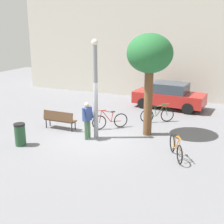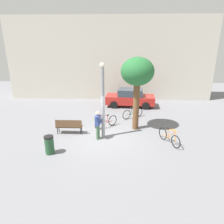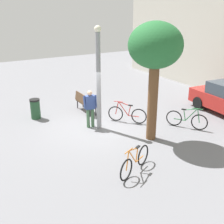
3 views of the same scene
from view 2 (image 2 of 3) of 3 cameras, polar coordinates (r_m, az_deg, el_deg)
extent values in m
plane|color=slate|center=(12.07, -3.01, -7.07)|extent=(36.00, 36.00, 0.00)
cube|color=beige|center=(20.45, -0.61, 14.91)|extent=(19.67, 2.00, 7.73)
cylinder|color=gray|center=(11.38, -2.62, 2.28)|extent=(0.20, 0.20, 4.06)
sphere|color=#F2EACC|center=(10.96, -2.79, 13.13)|extent=(0.28, 0.28, 0.28)
cylinder|color=#47704C|center=(11.79, -3.86, -5.47)|extent=(0.14, 0.14, 0.85)
cylinder|color=#47704C|center=(11.62, -4.16, -5.86)|extent=(0.14, 0.14, 0.85)
cube|color=#334784|center=(11.43, -4.09, -2.35)|extent=(0.30, 0.44, 0.60)
sphere|color=tan|center=(11.28, -4.14, -0.41)|extent=(0.22, 0.22, 0.22)
cylinder|color=#334784|center=(11.62, -3.48, -1.81)|extent=(0.24, 0.13, 0.55)
cylinder|color=#334784|center=(11.18, -4.25, -2.68)|extent=(0.24, 0.13, 0.55)
cube|color=#513823|center=(12.65, -11.99, -4.01)|extent=(1.60, 0.44, 0.06)
cube|color=#513823|center=(12.38, -12.27, -3.28)|extent=(1.60, 0.13, 0.44)
cylinder|color=black|center=(13.07, -14.82, -4.60)|extent=(0.05, 0.05, 0.42)
cylinder|color=black|center=(12.73, -8.59, -4.81)|extent=(0.05, 0.05, 0.42)
cylinder|color=black|center=(12.79, -15.23, -5.17)|extent=(0.05, 0.05, 0.42)
cylinder|color=black|center=(12.44, -8.86, -5.40)|extent=(0.05, 0.05, 0.42)
cylinder|color=brown|center=(12.76, 6.84, 1.52)|extent=(0.39, 0.39, 3.00)
ellipsoid|color=#266833|center=(12.29, 7.25, 11.37)|extent=(2.00, 2.00, 1.70)
torus|color=black|center=(15.32, 7.54, -0.04)|extent=(0.62, 0.43, 0.71)
torus|color=black|center=(14.69, 4.16, -0.75)|extent=(0.62, 0.43, 0.71)
cylinder|color=#338447|center=(15.01, 6.49, 0.76)|extent=(0.44, 0.30, 0.64)
cylinder|color=#338447|center=(14.91, 6.37, 1.58)|extent=(0.50, 0.35, 0.18)
cylinder|color=#338447|center=(14.88, 5.60, 0.31)|extent=(0.13, 0.10, 0.48)
cylinder|color=#338447|center=(14.84, 4.95, -0.68)|extent=(0.44, 0.30, 0.04)
cylinder|color=#338447|center=(15.19, 7.40, 0.93)|extent=(0.16, 0.12, 0.63)
cube|color=black|center=(14.76, 5.48, 1.25)|extent=(0.21, 0.18, 0.04)
cylinder|color=#338447|center=(15.06, 7.25, 2.02)|extent=(0.38, 0.27, 0.03)
torus|color=black|center=(11.25, 17.63, -8.04)|extent=(0.36, 0.66, 0.71)
torus|color=black|center=(12.00, 14.23, -5.96)|extent=(0.36, 0.66, 0.71)
cylinder|color=orange|center=(11.37, 16.58, -6.03)|extent=(0.25, 0.46, 0.64)
cylinder|color=orange|center=(11.31, 16.53, -4.86)|extent=(0.29, 0.54, 0.18)
cylinder|color=orange|center=(11.60, 15.65, -5.84)|extent=(0.09, 0.14, 0.48)
cylinder|color=orange|center=(11.84, 14.95, -6.52)|extent=(0.25, 0.47, 0.04)
cylinder|color=orange|center=(11.17, 17.55, -6.60)|extent=(0.10, 0.16, 0.63)
cube|color=black|center=(11.53, 15.62, -4.56)|extent=(0.16, 0.21, 0.04)
cylinder|color=orange|center=(11.09, 17.50, -5.02)|extent=(0.22, 0.41, 0.03)
torus|color=black|center=(12.95, -3.62, -3.51)|extent=(0.56, 0.51, 0.71)
torus|color=black|center=(13.57, 0.16, -2.40)|extent=(0.56, 0.51, 0.71)
cylinder|color=red|center=(13.04, -2.34, -1.97)|extent=(0.40, 0.36, 0.64)
cylinder|color=red|center=(12.99, -2.18, -0.95)|extent=(0.46, 0.41, 0.18)
cylinder|color=red|center=(13.23, -1.35, -2.00)|extent=(0.13, 0.12, 0.48)
cylinder|color=red|center=(13.43, -0.66, -2.74)|extent=(0.40, 0.36, 0.04)
cylinder|color=red|center=(12.88, -3.41, -2.27)|extent=(0.15, 0.14, 0.63)
cube|color=black|center=(13.17, -1.18, -0.87)|extent=(0.20, 0.19, 0.04)
cylinder|color=red|center=(12.81, -3.20, -0.91)|extent=(0.35, 0.31, 0.03)
cube|color=#AD231E|center=(17.77, 5.15, 3.60)|extent=(4.31, 2.00, 0.70)
cube|color=#333D47|center=(17.62, 5.21, 5.58)|extent=(2.21, 1.71, 0.60)
cylinder|color=black|center=(18.64, 9.36, 3.19)|extent=(0.65, 0.27, 0.64)
cylinder|color=black|center=(17.11, 9.56, 1.76)|extent=(0.65, 0.27, 0.64)
cylinder|color=black|center=(18.70, 1.06, 3.50)|extent=(0.65, 0.27, 0.64)
cylinder|color=black|center=(17.17, 0.53, 2.09)|extent=(0.65, 0.27, 0.64)
cylinder|color=#234C2D|center=(10.66, -17.32, -9.08)|extent=(0.45, 0.45, 0.87)
cylinder|color=black|center=(10.45, -17.58, -6.77)|extent=(0.47, 0.47, 0.08)
camera|label=1|loc=(4.72, 97.50, -7.65)|focal=48.55mm
camera|label=3|loc=(10.74, 63.06, 7.67)|focal=46.24mm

